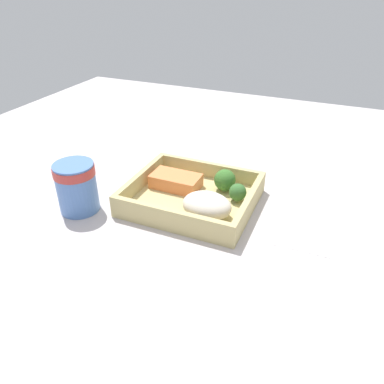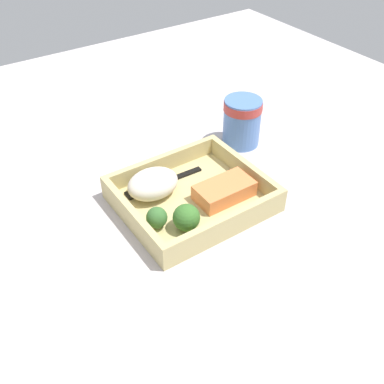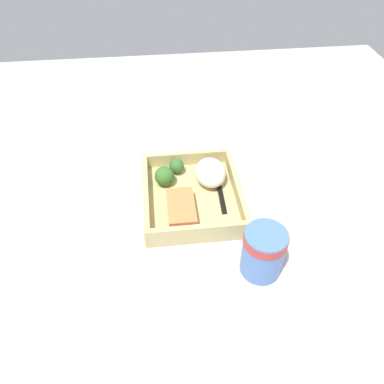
{
  "view_description": "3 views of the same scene",
  "coord_description": "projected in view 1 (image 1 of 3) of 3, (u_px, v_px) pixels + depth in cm",
  "views": [
    {
      "loc": [
        25.58,
        -60.21,
        42.12
      ],
      "look_at": [
        0.0,
        0.0,
        2.7
      ],
      "focal_mm": 35.0,
      "sensor_mm": 36.0,
      "label": 1
    },
    {
      "loc": [
        34.56,
        50.97,
        53.25
      ],
      "look_at": [
        0.0,
        0.0,
        2.7
      ],
      "focal_mm": 42.0,
      "sensor_mm": 36.0,
      "label": 2
    },
    {
      "loc": [
        -60.26,
        6.86,
        60.29
      ],
      "look_at": [
        0.0,
        0.0,
        2.7
      ],
      "focal_mm": 35.0,
      "sensor_mm": 36.0,
      "label": 3
    }
  ],
  "objects": [
    {
      "name": "salmon_fillet",
      "position": [
        176.0,
        181.0,
        0.8
      ],
      "size": [
        10.52,
        5.87,
        2.94
      ],
      "primitive_type": "cube",
      "rotation": [
        0.0,
        0.0,
        -0.01
      ],
      "color": "#E77D45",
      "rests_on": "takeout_tray"
    },
    {
      "name": "fork",
      "position": [
        192.0,
        217.0,
        0.71
      ],
      "size": [
        15.84,
        2.3,
        0.44
      ],
      "color": "black",
      "rests_on": "takeout_tray"
    },
    {
      "name": "receipt_slip",
      "position": [
        306.0,
        230.0,
        0.7
      ],
      "size": [
        10.24,
        13.91,
        0.24
      ],
      "primitive_type": "cube",
      "rotation": [
        0.0,
        0.0,
        0.02
      ],
      "color": "white",
      "rests_on": "ground_plane"
    },
    {
      "name": "broccoli_floret_1",
      "position": [
        225.0,
        180.0,
        0.79
      ],
      "size": [
        4.56,
        4.56,
        4.7
      ],
      "color": "#83AB61",
      "rests_on": "takeout_tray"
    },
    {
      "name": "ground_plane",
      "position": [
        192.0,
        207.0,
        0.78
      ],
      "size": [
        160.0,
        160.0,
        2.0
      ],
      "primitive_type": "cube",
      "color": "#B9B1B3"
    },
    {
      "name": "takeout_tray",
      "position": [
        192.0,
        201.0,
        0.77
      ],
      "size": [
        25.16,
        21.67,
        1.2
      ],
      "primitive_type": "cube",
      "color": "tan",
      "rests_on": "ground_plane"
    },
    {
      "name": "tray_rim",
      "position": [
        192.0,
        191.0,
        0.76
      ],
      "size": [
        25.16,
        21.67,
        3.45
      ],
      "color": "tan",
      "rests_on": "takeout_tray"
    },
    {
      "name": "broccoli_floret_2",
      "position": [
        238.0,
        192.0,
        0.75
      ],
      "size": [
        3.56,
        3.56,
        3.81
      ],
      "color": "#7B985E",
      "rests_on": "takeout_tray"
    },
    {
      "name": "paper_cup",
      "position": [
        76.0,
        185.0,
        0.73
      ],
      "size": [
        8.01,
        8.01,
        10.15
      ],
      "color": "#4E76B8",
      "rests_on": "ground_plane"
    },
    {
      "name": "mashed_potatoes",
      "position": [
        207.0,
        206.0,
        0.7
      ],
      "size": [
        9.53,
        7.28,
        4.86
      ],
      "primitive_type": "ellipsoid",
      "color": "beige",
      "rests_on": "takeout_tray"
    }
  ]
}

